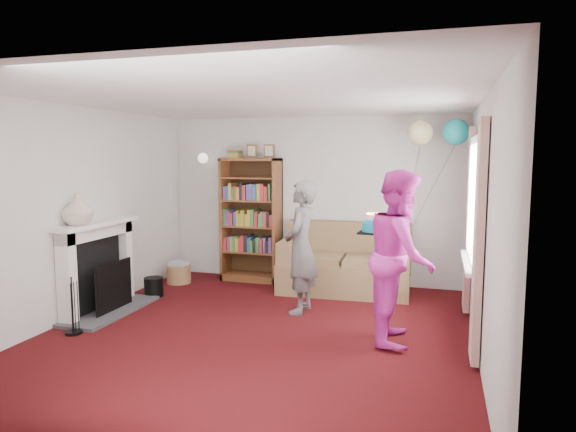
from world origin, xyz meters
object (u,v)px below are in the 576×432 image
(person_striped, at_px, (301,247))
(birthday_cake, at_px, (374,227))
(bookcase, at_px, (252,221))
(sofa, at_px, (345,266))
(person_magenta, at_px, (401,256))

(person_striped, height_order, birthday_cake, person_striped)
(bookcase, bearing_deg, person_striped, -50.42)
(sofa, xyz_separation_m, person_magenta, (0.90, -1.84, 0.54))
(person_magenta, height_order, birthday_cake, person_magenta)
(bookcase, relative_size, birthday_cake, 6.59)
(person_magenta, bearing_deg, bookcase, 47.30)
(bookcase, xyz_separation_m, person_magenta, (2.41, -2.07, -0.03))
(sofa, height_order, birthday_cake, birthday_cake)
(birthday_cake, bearing_deg, sofa, 110.63)
(person_striped, relative_size, birthday_cake, 5.11)
(person_striped, bearing_deg, sofa, 164.59)
(bookcase, relative_size, person_striped, 1.29)
(birthday_cake, bearing_deg, person_magenta, -41.71)
(sofa, xyz_separation_m, person_striped, (-0.34, -1.19, 0.46))
(sofa, relative_size, person_striped, 1.11)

